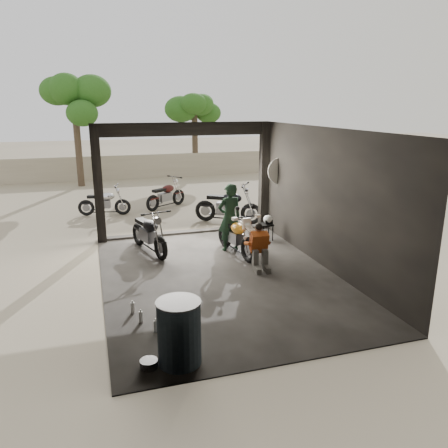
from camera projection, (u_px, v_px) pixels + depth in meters
ground at (220, 277)px, 9.61m from camera, size 80.00×80.00×0.00m
garage at (213, 215)px, 9.77m from camera, size 7.00×7.13×3.20m
boundary_wall at (142, 166)px, 22.35m from camera, size 18.00×0.30×1.20m
tree_left at (74, 97)px, 19.22m from camera, size 2.20×2.20×5.60m
tree_right at (194, 106)px, 22.36m from camera, size 2.20×2.20×5.00m
main_bike at (236, 233)px, 10.91m from camera, size 0.95×1.79×1.13m
left_bike at (149, 230)px, 11.06m from camera, size 1.18×1.87×1.17m
outside_bike_a at (104, 200)px, 14.82m from camera, size 1.63×0.91×1.04m
outside_bike_b at (166, 193)px, 15.85m from camera, size 1.74×1.49×1.11m
outside_bike_c at (228, 203)px, 13.84m from camera, size 2.03×1.69×1.29m
rider at (230, 218)px, 11.14m from camera, size 0.70×0.51×1.77m
mechanic at (260, 249)px, 9.90m from camera, size 0.60×0.76×1.03m
stool at (266, 226)px, 12.10m from camera, size 0.34×0.34×0.48m
helmet at (268, 219)px, 12.09m from camera, size 0.26×0.27×0.24m
oil_drum at (179, 333)px, 6.29m from camera, size 0.82×0.82×0.98m
sign_post at (280, 184)px, 12.41m from camera, size 0.74×0.08×2.23m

